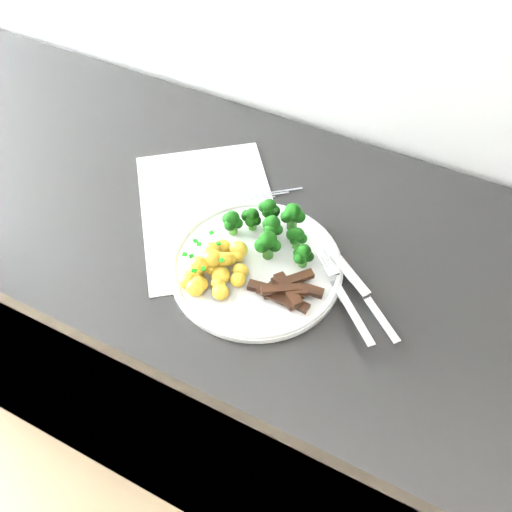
# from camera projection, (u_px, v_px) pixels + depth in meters

# --- Properties ---
(counter) EXTENTS (2.29, 0.57, 0.86)m
(counter) POSITION_uv_depth(u_px,v_px,m) (302.00, 380.00, 1.19)
(counter) COLOR black
(counter) RESTS_ON ground
(recipe_paper) EXTENTS (0.37, 0.38, 0.00)m
(recipe_paper) POSITION_uv_depth(u_px,v_px,m) (209.00, 211.00, 0.91)
(recipe_paper) COLOR white
(recipe_paper) RESTS_ON counter
(plate) EXTENTS (0.27, 0.27, 0.02)m
(plate) POSITION_uv_depth(u_px,v_px,m) (256.00, 265.00, 0.83)
(plate) COLOR white
(plate) RESTS_ON counter
(broccoli) EXTENTS (0.16, 0.10, 0.06)m
(broccoli) POSITION_uv_depth(u_px,v_px,m) (273.00, 227.00, 0.84)
(broccoli) COLOR #316D1F
(broccoli) RESTS_ON plate
(potatoes) EXTENTS (0.10, 0.12, 0.04)m
(potatoes) POSITION_uv_depth(u_px,v_px,m) (214.00, 268.00, 0.81)
(potatoes) COLOR gold
(potatoes) RESTS_ON plate
(beef_strips) EXTENTS (0.11, 0.08, 0.03)m
(beef_strips) POSITION_uv_depth(u_px,v_px,m) (286.00, 291.00, 0.79)
(beef_strips) COLOR black
(beef_strips) RESTS_ON plate
(fork) EXTENTS (0.14, 0.14, 0.02)m
(fork) POSITION_uv_depth(u_px,v_px,m) (344.00, 297.00, 0.78)
(fork) COLOR silver
(fork) RESTS_ON plate
(knife) EXTENTS (0.16, 0.12, 0.02)m
(knife) POSITION_uv_depth(u_px,v_px,m) (370.00, 304.00, 0.79)
(knife) COLOR silver
(knife) RESTS_ON plate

